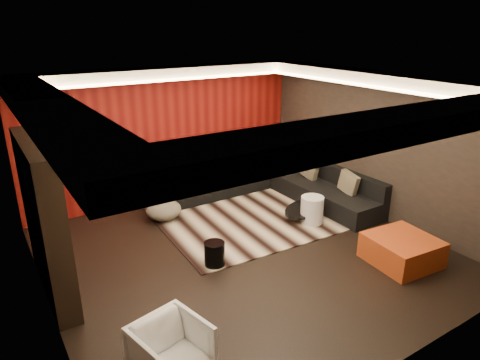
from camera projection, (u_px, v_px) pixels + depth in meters
floor at (244, 253)px, 7.14m from camera, size 6.00×6.00×0.02m
ceiling at (245, 82)px, 6.16m from camera, size 6.00×6.00×0.02m
wall_back at (167, 134)px, 9.03m from camera, size 6.00×0.02×2.80m
wall_left at (35, 219)px, 5.12m from camera, size 0.02×6.00×2.80m
wall_right at (376, 146)px, 8.18m from camera, size 0.02×6.00×2.80m
red_feature_wall at (167, 134)px, 9.00m from camera, size 5.98×0.05×2.78m
soffit_back at (169, 73)px, 8.34m from camera, size 6.00×0.60×0.22m
soffit_front at (400, 125)px, 4.07m from camera, size 6.00×0.60×0.22m
soffit_left at (46, 109)px, 4.84m from camera, size 0.60×4.80×0.22m
soffit_right at (372, 78)px, 7.58m from camera, size 0.60×4.80×0.22m
cove_back at (177, 79)px, 8.10m from camera, size 4.80×0.08×0.04m
cove_front at (371, 127)px, 4.37m from camera, size 4.80×0.08×0.04m
cove_left at (78, 114)px, 5.04m from camera, size 0.08×4.80×0.04m
cove_right at (358, 84)px, 7.43m from camera, size 0.08×4.80×0.04m
tv_surround at (44, 220)px, 5.78m from camera, size 0.30×2.00×2.20m
tv_screen at (53, 194)px, 5.74m from camera, size 0.04×1.30×0.80m
tv_shelf at (61, 243)px, 6.00m from camera, size 0.04×1.60×0.04m
rug at (260, 212)px, 8.63m from camera, size 4.14×3.18×0.02m
coffee_table at (304, 212)px, 8.42m from camera, size 1.39×1.39×0.18m
drum_stool at (215, 254)px, 6.69m from camera, size 0.43×0.43×0.38m
striped_pouf at (164, 210)px, 8.27m from camera, size 0.69×0.69×0.37m
white_side_table at (312, 210)px, 8.11m from camera, size 0.47×0.47×0.54m
orange_ottoman at (402, 250)px, 6.79m from camera, size 1.05×1.05×0.43m
armchair at (171, 352)px, 4.52m from camera, size 0.85×0.87×0.66m
sectional_sofa at (264, 185)px, 9.40m from camera, size 3.65×3.50×0.75m
throw_pillows at (264, 169)px, 9.28m from camera, size 3.20×2.81×0.50m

